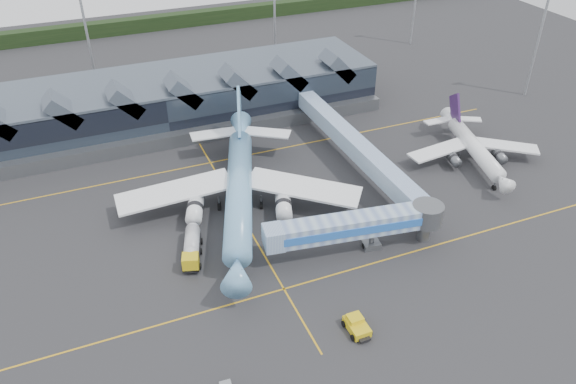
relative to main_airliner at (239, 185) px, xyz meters
name	(u,v)px	position (x,y,z in m)	size (l,w,h in m)	color
ground	(263,254)	(-0.60, -12.31, -4.31)	(260.00, 260.00, 0.00)	#2A2A2C
taxi_stripes	(241,216)	(-0.60, -2.31, -4.30)	(120.00, 60.00, 0.01)	gold
tree_line_far	(133,25)	(-0.60, 97.69, -2.31)	(260.00, 4.00, 4.00)	black
terminal	(158,102)	(-5.67, 35.05, 0.57)	(90.00, 22.25, 12.52)	black
light_masts	(253,27)	(20.40, 50.49, 8.18)	(132.40, 42.56, 22.45)	#909398
main_airliner	(239,185)	(0.00, 0.00, 0.00)	(37.63, 44.28, 14.66)	#65A3CC
regional_jet	(473,146)	(44.29, -1.66, -1.34)	(24.16, 26.91, 9.34)	white
jet_bridge	(366,225)	(13.51, -16.81, 0.05)	(26.72, 7.57, 6.24)	#728CBF
fuel_truck	(192,246)	(-10.17, -8.73, -2.61)	(4.61, 9.03, 3.03)	black
pushback_tug	(357,325)	(4.96, -30.47, -3.49)	(2.65, 4.17, 1.83)	gold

